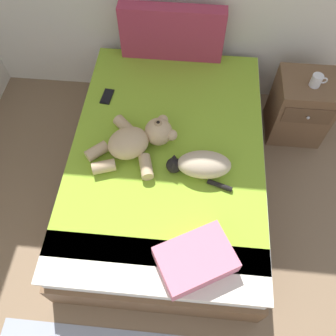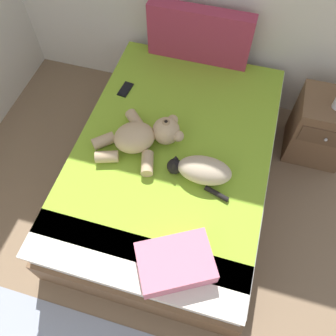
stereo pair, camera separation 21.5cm
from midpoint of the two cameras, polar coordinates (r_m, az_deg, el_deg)
ground_plane at (r=2.46m, az=-2.33°, el=-22.32°), size 9.92×9.92×0.00m
bed at (r=2.56m, az=-2.47°, el=0.11°), size 1.35×1.96×0.50m
patterned_cushion at (r=2.83m, az=-1.66°, el=21.09°), size 0.79×0.11×0.43m
cat at (r=2.18m, az=2.64°, el=0.30°), size 0.43×0.25×0.15m
teddy_bear at (r=2.29m, az=-7.74°, el=4.29°), size 0.60×0.49×0.20m
cell_phone at (r=2.69m, az=-12.24°, el=11.23°), size 0.09×0.15×0.01m
throw_pillow at (r=1.95m, az=1.27°, el=-15.01°), size 0.49×0.44×0.11m
nightstand at (r=3.02m, az=18.88°, el=9.24°), size 0.44×0.42×0.56m
mug at (r=2.78m, az=21.13°, el=13.08°), size 0.12×0.08×0.09m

